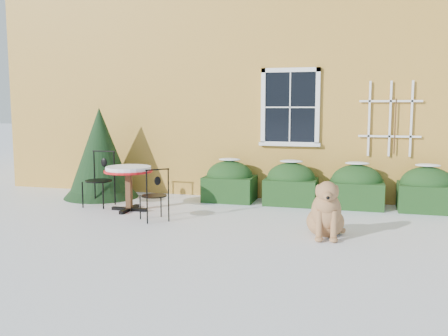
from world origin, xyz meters
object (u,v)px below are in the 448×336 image
(evergreen_shrub, at_px, (101,162))
(bistro_table, at_px, (129,174))
(dog, at_px, (326,214))
(patio_chair_far, at_px, (100,179))
(patio_chair_near, at_px, (155,194))

(evergreen_shrub, distance_m, bistro_table, 1.69)
(evergreen_shrub, xyz_separation_m, dog, (5.01, -2.15, -0.42))
(evergreen_shrub, xyz_separation_m, patio_chair_far, (0.46, -0.87, -0.24))
(dog, bearing_deg, evergreen_shrub, 150.36)
(evergreen_shrub, bearing_deg, patio_chair_far, -62.26)
(bistro_table, distance_m, patio_chair_far, 0.85)
(dog, bearing_deg, patio_chair_far, 157.84)
(evergreen_shrub, xyz_separation_m, patio_chair_near, (2.05, -1.81, -0.32))
(bistro_table, bearing_deg, patio_chair_far, 159.64)
(evergreen_shrub, relative_size, bistro_table, 2.13)
(evergreen_shrub, distance_m, patio_chair_near, 2.75)
(evergreen_shrub, relative_size, dog, 1.88)
(bistro_table, height_order, patio_chair_near, patio_chair_near)
(patio_chair_near, bearing_deg, evergreen_shrub, -83.79)
(patio_chair_near, relative_size, dog, 0.90)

